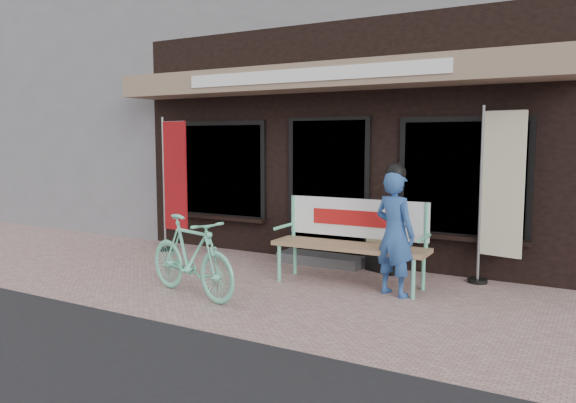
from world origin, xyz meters
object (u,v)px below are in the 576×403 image
Objects in this scene: bicycle at (191,256)px; nobori_red at (173,183)px; nobori_cream at (499,194)px; menu_stand at (380,236)px; bench at (352,235)px; person at (395,231)px.

nobori_red reaches higher than bicycle.
nobori_cream reaches higher than nobori_red.
nobori_red reaches higher than menu_stand.
nobori_cream is (3.07, 2.30, 0.70)m from bicycle.
nobori_red reaches higher than bench.
bench reaches higher than bicycle.
menu_stand is at bearing 80.63° from bench.
nobori_cream reaches higher than bench.
nobori_cream is at bearing 10.08° from nobori_red.
nobori_red is (-3.38, 0.42, 0.51)m from bench.
bicycle is 1.57× the size of menu_stand.
person is at bearing -39.43° from menu_stand.
person reaches higher than bicycle.
nobori_red is (-1.95, 1.92, 0.67)m from bicycle.
person is at bearing -44.17° from bicycle.
bicycle is at bearing -129.95° from person.
bench is 1.28× the size of person.
bicycle is (-2.08, -1.24, -0.30)m from person.
person is 0.99× the size of bicycle.
bench is at bearing 177.83° from person.
bicycle is 3.90m from nobori_cream.
menu_stand is (0.10, 0.75, -0.12)m from bench.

